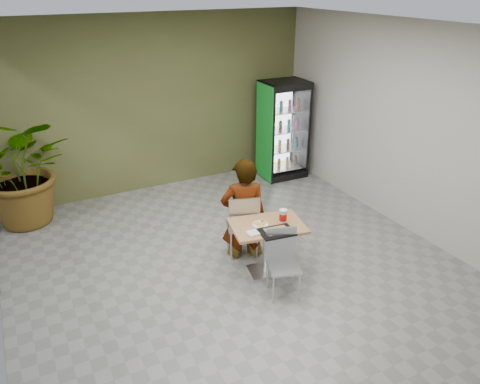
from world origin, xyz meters
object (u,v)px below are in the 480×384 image
soda_cup (283,216)px  chair_far (243,221)px  seated_woman (244,218)px  dining_table (267,239)px  potted_plant (24,169)px  cafeteria_tray (277,232)px  beverage_fridge (283,130)px  chair_near (282,256)px

soda_cup → chair_far: bearing=119.5°
seated_woman → dining_table: bearing=114.2°
soda_cup → potted_plant: 4.28m
chair_far → cafeteria_tray: (0.09, -0.76, 0.19)m
soda_cup → potted_plant: size_ratio=0.10×
cafeteria_tray → seated_woman: bearing=94.0°
dining_table → seated_woman: (-0.06, 0.56, 0.07)m
beverage_fridge → potted_plant: beverage_fridge is taller
potted_plant → chair_near: bearing=-52.8°
dining_table → chair_near: (-0.03, -0.44, -0.02)m
beverage_fridge → chair_near: bearing=-119.9°
dining_table → chair_near: chair_near is taller
dining_table → chair_far: 0.52m
chair_near → potted_plant: bearing=145.5°
beverage_fridge → potted_plant: 4.76m
dining_table → seated_woman: seated_woman is taller
soda_cup → beverage_fridge: 3.45m
seated_woman → cafeteria_tray: 0.82m
seated_woman → beverage_fridge: (2.11, 2.33, 0.36)m
cafeteria_tray → potted_plant: 4.29m
dining_table → seated_woman: bearing=96.5°
chair_near → cafeteria_tray: 0.32m
seated_woman → potted_plant: (-2.65, 2.53, 0.33)m
chair_far → cafeteria_tray: 0.78m
chair_near → beverage_fridge: beverage_fridge is taller
potted_plant → cafeteria_tray: bearing=-50.9°
chair_far → potted_plant: potted_plant is taller
seated_woman → beverage_fridge: 3.16m
seated_woman → beverage_fridge: bearing=-114.5°
chair_far → soda_cup: 0.68m
chair_far → cafeteria_tray: chair_far is taller
soda_cup → cafeteria_tray: 0.31m
chair_far → chair_near: (0.06, -0.95, -0.06)m
dining_table → potted_plant: (-2.71, 3.09, 0.40)m
chair_near → chair_far: bearing=112.0°
dining_table → beverage_fridge: beverage_fridge is taller
cafeteria_tray → potted_plant: size_ratio=0.23×
soda_cup → dining_table: bearing=170.2°
chair_near → potted_plant: potted_plant is taller
chair_far → beverage_fridge: beverage_fridge is taller
seated_woman → beverage_fridge: beverage_fridge is taller
potted_plant → chair_far: bearing=-44.5°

